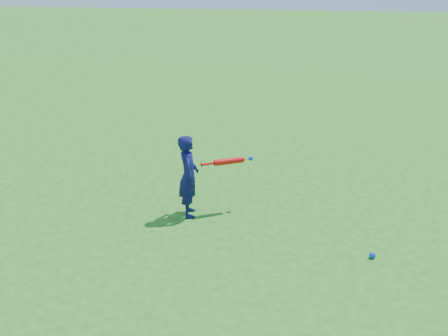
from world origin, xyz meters
TOP-DOWN VIEW (x-y plane):
  - ground at (0.00, 0.00)m, footprint 80.00×80.00m
  - child at (-0.22, -0.17)m, footprint 0.37×0.47m
  - ground_ball_blue at (2.14, -0.85)m, footprint 0.08×0.08m
  - bat_swing at (0.30, 0.09)m, footprint 0.65×0.42m

SIDE VIEW (x-z plane):
  - ground at x=0.00m, z-range 0.00..0.00m
  - ground_ball_blue at x=2.14m, z-range 0.00..0.08m
  - child at x=-0.22m, z-range 0.00..1.13m
  - bat_swing at x=0.30m, z-range 0.68..0.76m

